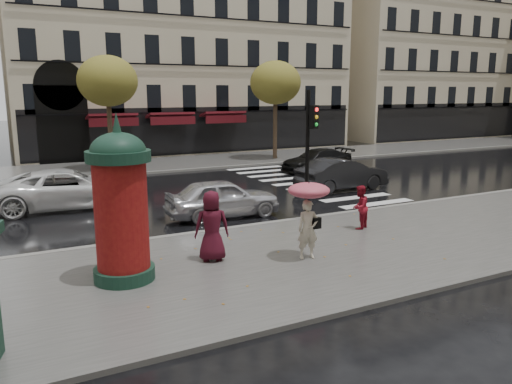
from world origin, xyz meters
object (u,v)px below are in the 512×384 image
traffic_light (310,142)px  car_silver (223,198)px  morris_column (121,202)px  car_darkgrey (342,174)px  woman_red (360,207)px  car_black (317,160)px  woman_umbrella (309,207)px  man_burgundy (212,226)px  car_white (68,189)px

traffic_light → car_silver: bearing=137.1°
morris_column → car_darkgrey: (11.90, 7.22, -1.29)m
woman_red → car_black: (6.09, 11.48, -0.20)m
woman_umbrella → car_darkgrey: (7.10, 7.92, -0.79)m
woman_umbrella → man_burgundy: 2.63m
woman_red → car_white: size_ratio=0.26×
woman_umbrella → woman_red: size_ratio=1.48×
woman_red → man_burgundy: size_ratio=0.77×
woman_red → car_darkgrey: 7.33m
morris_column → car_darkgrey: 13.98m
car_black → car_darkgrey: bearing=-25.0°
woman_red → man_burgundy: (-5.54, -0.71, 0.22)m
car_white → car_black: 14.58m
morris_column → man_burgundy: bearing=7.7°
traffic_light → car_white: 9.86m
traffic_light → car_darkgrey: 6.83m
traffic_light → car_white: traffic_light is taller
woman_red → morris_column: morris_column is taller
traffic_light → car_black: size_ratio=1.01×
woman_umbrella → woman_red: woman_umbrella is taller
woman_umbrella → car_black: size_ratio=0.48×
man_burgundy → morris_column: (-2.42, -0.33, 0.97)m
morris_column → woman_umbrella: bearing=-8.3°
morris_column → car_white: morris_column is taller
woman_umbrella → car_silver: (-0.03, 5.70, -0.82)m
woman_red → woman_umbrella: bearing=-0.7°
car_darkgrey → car_white: car_white is taller
car_black → man_burgundy: bearing=-46.5°
traffic_light → car_darkgrey: traffic_light is taller
traffic_light → car_white: size_ratio=0.80×
car_darkgrey → man_burgundy: bearing=123.0°
man_burgundy → car_white: size_ratio=0.34×
car_silver → car_black: size_ratio=0.95×
man_burgundy → car_silver: 5.24m
traffic_light → man_burgundy: bearing=-152.0°
man_burgundy → car_darkgrey: man_burgundy is taller
morris_column → car_silver: (4.77, 5.00, -1.32)m
woman_umbrella → car_black: bearing=55.0°
woman_red → morris_column: 8.12m
traffic_light → woman_red: bearing=-64.5°
car_silver → car_black: 11.95m
traffic_light → car_silver: 3.85m
traffic_light → car_silver: (-2.35, 2.18, -2.14)m
woman_umbrella → traffic_light: size_ratio=0.48×
woman_umbrella → man_burgundy: (-2.38, 1.03, -0.47)m
woman_red → man_burgundy: bearing=-22.2°
morris_column → traffic_light: size_ratio=0.89×
traffic_light → car_black: 12.13m
man_burgundy → car_black: size_ratio=0.42×
man_burgundy → woman_red: bearing=-156.4°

